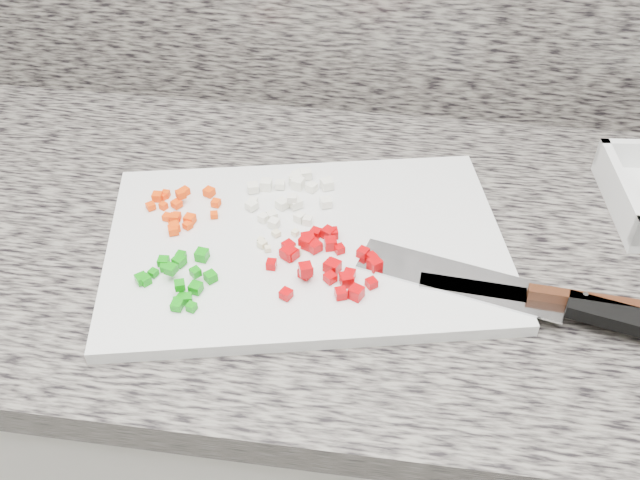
% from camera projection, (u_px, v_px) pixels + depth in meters
% --- Properties ---
extents(cabinet, '(3.92, 0.62, 0.86)m').
position_uv_depth(cabinet, '(308.00, 434.00, 1.23)').
color(cabinet, beige).
rests_on(cabinet, ground).
extents(countertop, '(3.96, 0.64, 0.04)m').
position_uv_depth(countertop, '(304.00, 238.00, 0.93)').
color(countertop, slate).
rests_on(countertop, cabinet).
extents(cutting_board, '(0.54, 0.42, 0.02)m').
position_uv_depth(cutting_board, '(306.00, 245.00, 0.88)').
color(cutting_board, silver).
rests_on(cutting_board, countertop).
extents(carrot_pile, '(0.10, 0.10, 0.02)m').
position_uv_depth(carrot_pile, '(180.00, 208.00, 0.91)').
color(carrot_pile, '#FE4105').
rests_on(carrot_pile, cutting_board).
extents(onion_pile, '(0.12, 0.12, 0.02)m').
position_uv_depth(onion_pile, '(291.00, 193.00, 0.93)').
color(onion_pile, white).
rests_on(onion_pile, cutting_board).
extents(green_pepper_pile, '(0.10, 0.10, 0.02)m').
position_uv_depth(green_pepper_pile, '(180.00, 277.00, 0.81)').
color(green_pepper_pile, '#0C8C0C').
rests_on(green_pepper_pile, cutting_board).
extents(red_pepper_pile, '(0.14, 0.13, 0.02)m').
position_uv_depth(red_pepper_pile, '(323.00, 259.00, 0.84)').
color(red_pepper_pile, '#B90207').
rests_on(red_pepper_pile, cutting_board).
extents(garlic_pile, '(0.06, 0.05, 0.01)m').
position_uv_depth(garlic_pile, '(282.00, 245.00, 0.86)').
color(garlic_pile, beige).
rests_on(garlic_pile, cutting_board).
extents(chef_knife, '(0.39, 0.13, 0.02)m').
position_uv_depth(chef_knife, '(576.00, 307.00, 0.78)').
color(chef_knife, silver).
rests_on(chef_knife, cutting_board).
extents(paring_knife, '(0.24, 0.04, 0.02)m').
position_uv_depth(paring_knife, '(555.00, 297.00, 0.79)').
color(paring_knife, silver).
rests_on(paring_knife, cutting_board).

